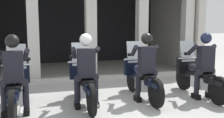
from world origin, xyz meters
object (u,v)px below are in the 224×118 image
Objects in this scene: motorcycle_far_right at (197,76)px; police_officer_center_right at (146,61)px; police_officer_center_left at (86,64)px; police_officer_far_left at (14,68)px; motorcycle_far_left at (16,87)px; police_officer_far_right at (205,60)px; motorcycle_center_left at (84,82)px; motorcycle_center_right at (141,77)px.

police_officer_center_right is at bearing -167.81° from motorcycle_far_right.
motorcycle_far_right is (2.83, 0.16, -0.44)m from police_officer_center_left.
police_officer_far_left is at bearing -167.11° from police_officer_center_right.
motorcycle_far_left is 1.29× the size of police_officer_far_right.
motorcycle_far_right is at bearing 0.21° from motorcycle_far_left.
motorcycle_far_right is at bearing 2.45° from motorcycle_center_left.
police_officer_center_right reaches higher than motorcycle_far_right.
police_officer_far_left is 4.25m from police_officer_far_right.
police_officer_far_left is at bearing -167.41° from motorcycle_far_right.
police_officer_center_right is (-0.00, -0.28, 0.44)m from motorcycle_center_right.
police_officer_far_left reaches higher than motorcycle_far_right.
police_officer_center_right is 1.43m from police_officer_far_right.
police_officer_far_left reaches higher than motorcycle_far_left.
motorcycle_far_left is 1.29× the size of police_officer_center_right.
police_officer_center_right is 0.78× the size of motorcycle_far_right.
motorcycle_center_left is at bearing 4.13° from motorcycle_far_left.
police_officer_far_left is at bearing -160.53° from motorcycle_center_left.
police_officer_center_left is 0.78× the size of motorcycle_far_right.
motorcycle_far_left is at bearing -171.67° from motorcycle_center_left.
motorcycle_far_left is at bearing -171.23° from motorcycle_far_right.
police_officer_center_left is (-0.00, -0.28, 0.44)m from motorcycle_center_left.
police_officer_far_left is 2.90m from motorcycle_center_right.
police_officer_far_left is 0.78× the size of motorcycle_center_left.
motorcycle_center_right is (1.42, 0.37, -0.44)m from police_officer_center_left.
police_officer_center_right is at bearing 8.53° from police_officer_center_left.
motorcycle_far_left is 1.00× the size of motorcycle_center_left.
police_officer_far_left is 1.00× the size of police_officer_center_right.
police_officer_far_right is (-0.00, -0.28, 0.44)m from motorcycle_far_right.
motorcycle_far_right is (4.25, 0.25, -0.44)m from police_officer_far_left.
police_officer_far_left is at bearing -161.45° from motorcycle_center_right.
police_officer_center_right reaches higher than motorcycle_far_left.
police_officer_center_right is at bearing -2.90° from motorcycle_center_left.
police_officer_far_right reaches higher than motorcycle_far_left.
motorcycle_far_left is 1.29× the size of police_officer_far_left.
motorcycle_far_left is 1.29× the size of police_officer_center_left.
motorcycle_far_left and motorcycle_center_right have the same top height.
police_officer_center_right is 1.49m from motorcycle_far_right.
police_officer_center_left is at bearing -173.19° from police_officer_far_right.
police_officer_center_right is 1.00× the size of police_officer_far_right.
police_officer_center_right reaches higher than motorcycle_center_left.
motorcycle_center_left and motorcycle_far_right have the same top height.
police_officer_far_left is 0.78× the size of motorcycle_center_right.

